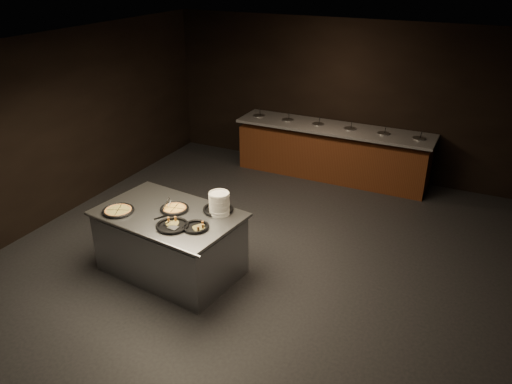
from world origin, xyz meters
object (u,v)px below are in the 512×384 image
Objects in this scene: serving_counter at (171,243)px; pan_veggie_whole at (118,211)px; plate_stack at (219,204)px; pan_cheese_whole at (174,209)px.

serving_counter is 0.81m from pan_veggie_whole.
plate_stack reaches higher than pan_cheese_whole.
serving_counter is at bearing -105.28° from pan_cheese_whole.
plate_stack is 0.62m from pan_cheese_whole.
pan_veggie_whole is (-0.59, -0.26, 0.48)m from serving_counter.
plate_stack is at bearing 23.81° from pan_veggie_whole.
plate_stack is at bearing 15.72° from pan_cheese_whole.
serving_counter is 0.91m from plate_stack.
pan_cheese_whole is at bearing -164.28° from plate_stack.
serving_counter is 4.81× the size of pan_veggie_whole.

